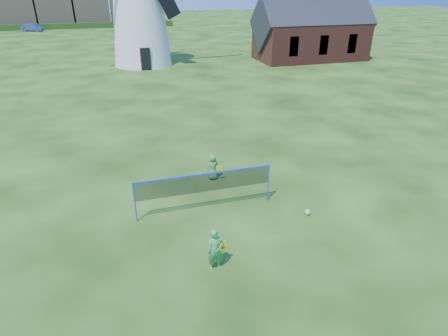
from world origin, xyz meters
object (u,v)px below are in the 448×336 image
windmill (138,1)px  chapel (311,32)px  car_right (32,28)px  player_girl (215,250)px  player_boy (213,167)px  badminton_net (204,183)px  play_ball (307,212)px

windmill → chapel: 18.22m
windmill → chapel: (17.83, -2.02, -3.18)m
chapel → car_right: (-33.49, 37.32, -2.26)m
windmill → player_girl: windmill is taller
player_girl → player_boy: size_ratio=1.22×
player_boy → car_right: 63.51m
windmill → badminton_net: size_ratio=3.51×
car_right → badminton_net: bearing=-148.8°
windmill → car_right: (-15.66, 35.30, -5.44)m
play_ball → car_right: car_right is taller
badminton_net → play_ball: (3.53, -1.35, -1.03)m
windmill → play_ball: (3.06, -29.80, -5.92)m
windmill → chapel: windmill is taller
play_ball → windmill: bearing=95.9°
player_girl → chapel: bearing=51.2°
badminton_net → windmill: bearing=89.0°
player_boy → play_ball: (2.60, -3.67, -0.45)m
chapel → player_girl: 35.11m
player_boy → car_right: (-16.12, 61.43, 0.03)m
windmill → player_boy: bearing=-89.0°
windmill → chapel: size_ratio=1.47×
windmill → player_girl: bearing=-91.7°
play_ball → car_right: (-18.72, 65.10, 0.48)m
windmill → play_ball: size_ratio=80.46×
chapel → badminton_net: chapel is taller
badminton_net → player_boy: size_ratio=4.47×
chapel → car_right: size_ratio=3.33×
badminton_net → player_boy: badminton_net is taller
windmill → badminton_net: 28.87m
chapel → play_ball: size_ratio=54.57×
player_girl → player_boy: 5.66m
windmill → player_girl: 32.08m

